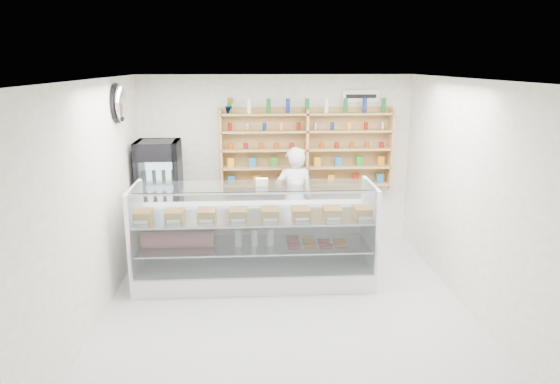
{
  "coord_description": "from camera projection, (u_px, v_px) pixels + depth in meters",
  "views": [
    {
      "loc": [
        -0.41,
        -5.75,
        2.98
      ],
      "look_at": [
        -0.02,
        0.9,
        1.25
      ],
      "focal_mm": 32.0,
      "sensor_mm": 36.0,
      "label": 1
    }
  ],
  "objects": [
    {
      "name": "security_mirror",
      "position": [
        121.0,
        103.0,
        6.75
      ],
      "size": [
        0.15,
        0.5,
        0.5
      ],
      "primitive_type": "ellipsoid",
      "color": "silver",
      "rests_on": "left_wall"
    },
    {
      "name": "wall_shelving",
      "position": [
        307.0,
        150.0,
        8.22
      ],
      "size": [
        2.84,
        0.28,
        1.33
      ],
      "color": "tan",
      "rests_on": "back_wall"
    },
    {
      "name": "display_counter",
      "position": [
        255.0,
        256.0,
        6.92
      ],
      "size": [
        3.23,
        0.97,
        1.41
      ],
      "color": "white",
      "rests_on": "floor"
    },
    {
      "name": "drinks_cooler",
      "position": [
        161.0,
        198.0,
        7.85
      ],
      "size": [
        0.67,
        0.65,
        1.82
      ],
      "rotation": [
        0.0,
        0.0,
        0.02
      ],
      "color": "black",
      "rests_on": "floor"
    },
    {
      "name": "potted_plant",
      "position": [
        229.0,
        105.0,
        7.96
      ],
      "size": [
        0.16,
        0.14,
        0.26
      ],
      "primitive_type": "imported",
      "rotation": [
        0.0,
        0.0,
        -0.23
      ],
      "color": "#1E6626",
      "rests_on": "wall_shelving"
    },
    {
      "name": "shop_worker",
      "position": [
        294.0,
        200.0,
        7.99
      ],
      "size": [
        0.67,
        0.49,
        1.71
      ],
      "primitive_type": "imported",
      "rotation": [
        0.0,
        0.0,
        3.28
      ],
      "color": "silver",
      "rests_on": "floor"
    },
    {
      "name": "wall_sign",
      "position": [
        361.0,
        96.0,
        8.18
      ],
      "size": [
        0.62,
        0.03,
        0.2
      ],
      "primitive_type": "cube",
      "color": "white",
      "rests_on": "back_wall"
    },
    {
      "name": "room",
      "position": [
        286.0,
        199.0,
        5.98
      ],
      "size": [
        5.0,
        5.0,
        5.0
      ],
      "color": "silver",
      "rests_on": "ground"
    }
  ]
}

